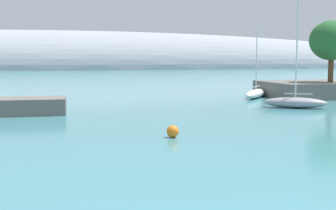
{
  "coord_description": "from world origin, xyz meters",
  "views": [
    {
      "loc": [
        -7.97,
        -9.86,
        5.0
      ],
      "look_at": [
        0.71,
        25.3,
        1.15
      ],
      "focal_mm": 47.44,
      "sensor_mm": 36.0,
      "label": 1
    }
  ],
  "objects_px": {
    "tree_clump_shore": "(332,41)",
    "sailboat_white_mid_mooring": "(256,93)",
    "mooring_buoy_orange": "(173,131)",
    "sailboat_grey_near_shore": "(295,102)"
  },
  "relations": [
    {
      "from": "tree_clump_shore",
      "to": "sailboat_white_mid_mooring",
      "type": "distance_m",
      "value": 11.44
    },
    {
      "from": "sailboat_white_mid_mooring",
      "to": "mooring_buoy_orange",
      "type": "distance_m",
      "value": 30.11
    },
    {
      "from": "sailboat_grey_near_shore",
      "to": "tree_clump_shore",
      "type": "bearing_deg",
      "value": -106.65
    },
    {
      "from": "tree_clump_shore",
      "to": "mooring_buoy_orange",
      "type": "xyz_separation_m",
      "value": [
        -26.31,
        -22.51,
        -6.76
      ]
    },
    {
      "from": "tree_clump_shore",
      "to": "sailboat_white_mid_mooring",
      "type": "relative_size",
      "value": 0.89
    },
    {
      "from": "tree_clump_shore",
      "to": "sailboat_grey_near_shore",
      "type": "relative_size",
      "value": 0.7
    },
    {
      "from": "sailboat_grey_near_shore",
      "to": "mooring_buoy_orange",
      "type": "relative_size",
      "value": 14.19
    },
    {
      "from": "sailboat_white_mid_mooring",
      "to": "tree_clump_shore",
      "type": "bearing_deg",
      "value": 114.65
    },
    {
      "from": "sailboat_grey_near_shore",
      "to": "mooring_buoy_orange",
      "type": "distance_m",
      "value": 20.65
    },
    {
      "from": "sailboat_grey_near_shore",
      "to": "sailboat_white_mid_mooring",
      "type": "xyz_separation_m",
      "value": [
        1.18,
        11.69,
        -0.07
      ]
    }
  ]
}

